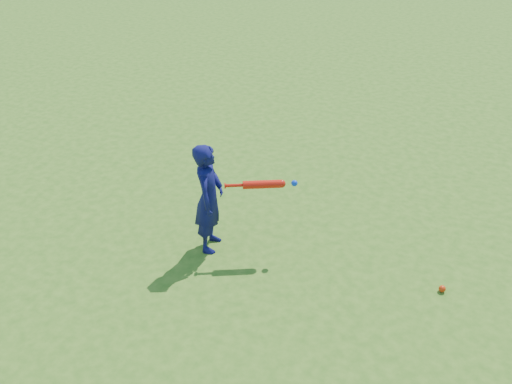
% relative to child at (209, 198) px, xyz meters
% --- Properties ---
extents(ground, '(80.00, 80.00, 0.00)m').
position_rel_child_xyz_m(ground, '(-0.50, 0.20, -0.63)').
color(ground, '#366518').
rests_on(ground, ground).
extents(child, '(0.39, 0.51, 1.26)m').
position_rel_child_xyz_m(child, '(0.00, 0.00, 0.00)').
color(child, '#0F1049').
rests_on(child, ground).
extents(ground_ball_red, '(0.07, 0.07, 0.07)m').
position_rel_child_xyz_m(ground_ball_red, '(2.47, 0.22, -0.59)').
color(ground_ball_red, red).
rests_on(ground_ball_red, ground).
extents(bat_swing, '(0.70, 0.39, 0.09)m').
position_rel_child_xyz_m(bat_swing, '(0.55, 0.23, 0.17)').
color(bat_swing, red).
rests_on(bat_swing, ground).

